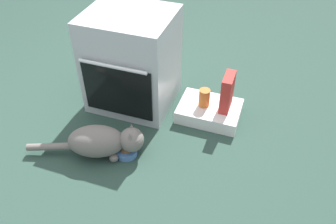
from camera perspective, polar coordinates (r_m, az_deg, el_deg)
The scene contains 7 objects.
ground at distance 2.54m, azimuth -10.65°, elevation -4.26°, with size 8.00×8.00×0.00m, color #284238.
oven at distance 2.62m, azimuth -5.94°, elevation 8.35°, with size 0.61×0.58×0.74m.
pantry_cabinet at distance 2.65m, azimuth 6.77°, elevation 0.15°, with size 0.46×0.33×0.10m, color white.
food_bowl at distance 2.38m, azimuth -6.82°, elevation -6.42°, with size 0.14×0.14×0.08m.
cat at distance 2.34m, azimuth -10.67°, elevation -4.71°, with size 0.76×0.34×0.24m.
sauce_jar at distance 2.57m, azimuth 5.96°, elevation 2.33°, with size 0.08×0.08×0.14m, color #D16023.
cereal_box at distance 2.53m, azimuth 9.67°, elevation 3.20°, with size 0.07×0.18×0.28m, color #B72D28.
Camera 1 is at (1.02, -1.51, 1.76)m, focal length 37.25 mm.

